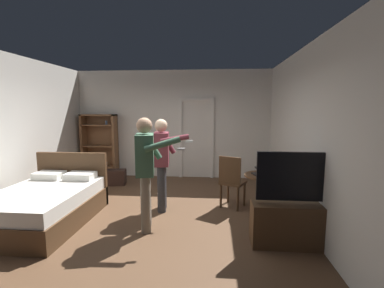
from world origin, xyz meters
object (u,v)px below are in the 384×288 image
(wooden_chair, at_px, (232,179))
(person_blue_shirt, at_px, (146,165))
(bed, at_px, (46,204))
(side_table, at_px, (263,187))
(suitcase_dark, at_px, (112,177))
(person_striped_shirt, at_px, (162,159))
(tv_flatscreen, at_px, (297,218))
(bottle_on_table, at_px, (273,170))
(bookshelf, at_px, (100,143))
(laptop, at_px, (263,172))

(wooden_chair, bearing_deg, person_blue_shirt, -143.17)
(bed, bearing_deg, wooden_chair, 16.46)
(bed, relative_size, side_table, 2.77)
(bed, relative_size, suitcase_dark, 3.07)
(wooden_chair, bearing_deg, person_striped_shirt, -170.23)
(suitcase_dark, bearing_deg, tv_flatscreen, -44.48)
(bottle_on_table, distance_m, person_striped_shirt, 1.96)
(tv_flatscreen, distance_m, person_striped_shirt, 2.43)
(tv_flatscreen, distance_m, person_blue_shirt, 2.28)
(bookshelf, relative_size, tv_flatscreen, 1.31)
(laptop, bearing_deg, bottle_on_table, -13.65)
(wooden_chair, relative_size, suitcase_dark, 1.57)
(wooden_chair, relative_size, person_blue_shirt, 0.57)
(bookshelf, xyz_separation_m, side_table, (3.98, -2.25, -0.45))
(bottle_on_table, xyz_separation_m, person_blue_shirt, (-2.05, -0.73, 0.20))
(person_striped_shirt, bearing_deg, bed, -159.12)
(wooden_chair, xyz_separation_m, person_blue_shirt, (-1.35, -1.01, 0.47))
(bookshelf, bearing_deg, suitcase_dark, -51.01)
(tv_flatscreen, height_order, bottle_on_table, tv_flatscreen)
(side_table, relative_size, bottle_on_table, 2.71)
(person_blue_shirt, bearing_deg, bottle_on_table, 19.54)
(bookshelf, relative_size, person_blue_shirt, 0.98)
(side_table, bearing_deg, tv_flatscreen, -77.02)
(laptop, relative_size, suitcase_dark, 0.64)
(side_table, distance_m, suitcase_dark, 3.70)
(bookshelf, bearing_deg, person_striped_shirt, -46.23)
(side_table, bearing_deg, laptop, -113.75)
(bottle_on_table, xyz_separation_m, suitcase_dark, (-3.51, 1.57, -0.63))
(suitcase_dark, bearing_deg, bed, -105.32)
(bed, height_order, person_striped_shirt, person_striped_shirt)
(person_blue_shirt, bearing_deg, bed, 176.54)
(tv_flatscreen, distance_m, bottle_on_table, 1.14)
(bookshelf, xyz_separation_m, person_striped_shirt, (2.16, -2.26, 0.04))
(tv_flatscreen, xyz_separation_m, person_striped_shirt, (-2.08, 1.12, 0.58))
(side_table, relative_size, wooden_chair, 0.71)
(bookshelf, xyz_separation_m, tv_flatscreen, (4.24, -3.38, -0.54))
(bed, relative_size, bookshelf, 1.14)
(wooden_chair, height_order, suitcase_dark, wooden_chair)
(tv_flatscreen, height_order, person_blue_shirt, person_blue_shirt)
(bookshelf, xyz_separation_m, wooden_chair, (3.43, -2.04, -0.38))
(tv_flatscreen, bearing_deg, bookshelf, 141.45)
(bookshelf, xyz_separation_m, bottle_on_table, (4.12, -2.33, -0.11))
(bed, bearing_deg, bottle_on_table, 9.37)
(tv_flatscreen, relative_size, suitcase_dark, 2.06)
(side_table, height_order, suitcase_dark, side_table)
(laptop, xyz_separation_m, person_striped_shirt, (-1.80, 0.03, 0.21))
(bookshelf, xyz_separation_m, laptop, (3.96, -2.29, -0.17))
(laptop, bearing_deg, bed, -169.64)
(bed, distance_m, wooden_chair, 3.22)
(wooden_chair, bearing_deg, laptop, -24.92)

